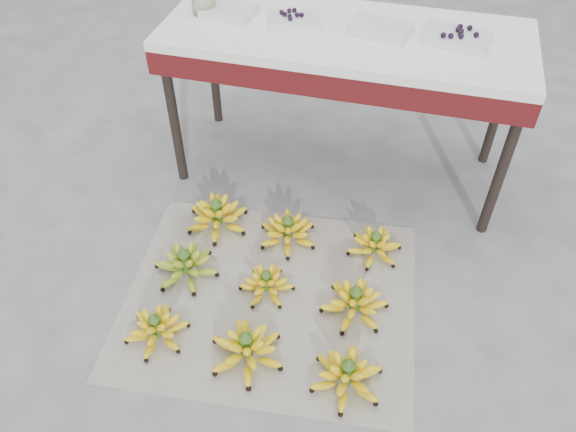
% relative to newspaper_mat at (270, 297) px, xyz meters
% --- Properties ---
extents(ground, '(60.00, 60.00, 0.00)m').
position_rel_newspaper_mat_xyz_m(ground, '(0.06, 0.05, -0.00)').
color(ground, '#5D5D60').
rests_on(ground, ground).
extents(newspaper_mat, '(1.34, 1.16, 0.01)m').
position_rel_newspaper_mat_xyz_m(newspaper_mat, '(0.00, 0.00, 0.00)').
color(newspaper_mat, white).
rests_on(newspaper_mat, ground).
extents(bunch_front_left, '(0.31, 0.31, 0.16)m').
position_rel_newspaper_mat_xyz_m(bunch_front_left, '(-0.39, -0.31, 0.06)').
color(bunch_front_left, '#FFE100').
rests_on(bunch_front_left, newspaper_mat).
extents(bunch_front_center, '(0.38, 0.38, 0.18)m').
position_rel_newspaper_mat_xyz_m(bunch_front_center, '(-0.01, -0.31, 0.07)').
color(bunch_front_center, '#FFE100').
rests_on(bunch_front_center, newspaper_mat).
extents(bunch_front_right, '(0.33, 0.33, 0.17)m').
position_rel_newspaper_mat_xyz_m(bunch_front_right, '(0.40, -0.33, 0.06)').
color(bunch_front_right, '#FFE100').
rests_on(bunch_front_right, newspaper_mat).
extents(bunch_mid_left, '(0.30, 0.30, 0.18)m').
position_rel_newspaper_mat_xyz_m(bunch_mid_left, '(-0.40, 0.03, 0.06)').
color(bunch_mid_left, '#699F1E').
rests_on(bunch_mid_left, newspaper_mat).
extents(bunch_mid_center, '(0.25, 0.25, 0.15)m').
position_rel_newspaper_mat_xyz_m(bunch_mid_center, '(-0.02, 0.03, 0.05)').
color(bunch_mid_center, '#FFE100').
rests_on(bunch_mid_center, newspaper_mat).
extents(bunch_mid_right, '(0.32, 0.32, 0.17)m').
position_rel_newspaper_mat_xyz_m(bunch_mid_right, '(0.37, 0.02, 0.06)').
color(bunch_mid_right, '#FFE100').
rests_on(bunch_mid_right, newspaper_mat).
extents(bunch_back_left, '(0.40, 0.40, 0.19)m').
position_rel_newspaper_mat_xyz_m(bunch_back_left, '(-0.37, 0.36, 0.07)').
color(bunch_back_left, '#FFE100').
rests_on(bunch_back_left, newspaper_mat).
extents(bunch_back_center, '(0.37, 0.37, 0.17)m').
position_rel_newspaper_mat_xyz_m(bunch_back_center, '(-0.01, 0.35, 0.06)').
color(bunch_back_center, '#FFE100').
rests_on(bunch_back_center, newspaper_mat).
extents(bunch_back_right, '(0.28, 0.28, 0.15)m').
position_rel_newspaper_mat_xyz_m(bunch_back_right, '(0.40, 0.37, 0.06)').
color(bunch_back_right, '#FFE100').
rests_on(bunch_back_right, newspaper_mat).
extents(vendor_table, '(1.68, 0.67, 0.81)m').
position_rel_newspaper_mat_xyz_m(vendor_table, '(0.11, 0.95, 0.71)').
color(vendor_table, black).
rests_on(vendor_table, ground).
extents(tray_far_left, '(0.26, 0.21, 0.04)m').
position_rel_newspaper_mat_xyz_m(tray_far_left, '(-0.45, 0.96, 0.82)').
color(tray_far_left, silver).
rests_on(tray_far_left, vendor_table).
extents(tray_left, '(0.26, 0.21, 0.06)m').
position_rel_newspaper_mat_xyz_m(tray_left, '(-0.13, 0.94, 0.82)').
color(tray_left, silver).
rests_on(tray_left, vendor_table).
extents(tray_right, '(0.28, 0.22, 0.04)m').
position_rel_newspaper_mat_xyz_m(tray_right, '(0.27, 0.95, 0.82)').
color(tray_right, silver).
rests_on(tray_right, vendor_table).
extents(tray_far_right, '(0.29, 0.23, 0.07)m').
position_rel_newspaper_mat_xyz_m(tray_far_right, '(0.60, 0.95, 0.83)').
color(tray_far_right, silver).
rests_on(tray_far_right, vendor_table).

